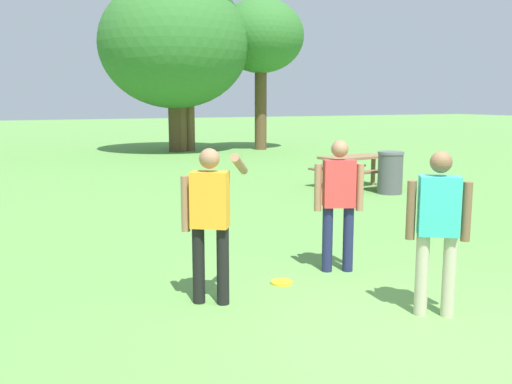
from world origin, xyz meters
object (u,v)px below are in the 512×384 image
at_px(person_thrower, 438,223).
at_px(trash_can_beside_table, 390,173).
at_px(person_catcher, 210,214).
at_px(frisbee, 282,282).
at_px(tree_slender_mid, 178,30).
at_px(tree_back_right, 261,37).
at_px(tree_far_right, 174,44).
at_px(tree_back_left, 187,41).
at_px(person_bystander, 339,197).
at_px(picnic_table_near, 354,164).

xyz_separation_m(person_thrower, trash_can_beside_table, (4.40, 6.22, -0.46)).
xyz_separation_m(person_catcher, frisbee, (0.98, 0.25, -0.95)).
height_order(tree_slender_mid, tree_back_right, tree_slender_mid).
distance_m(trash_can_beside_table, tree_far_right, 12.91).
bearing_deg(frisbee, tree_back_right, 64.72).
relative_size(tree_slender_mid, tree_back_left, 1.16).
height_order(frisbee, tree_back_left, tree_back_left).
relative_size(frisbee, tree_slender_mid, 0.04).
xyz_separation_m(person_bystander, tree_slender_mid, (3.49, 16.83, 3.89)).
xyz_separation_m(person_thrower, tree_back_right, (6.87, 17.98, 3.73)).
relative_size(tree_far_right, tree_back_right, 1.09).
xyz_separation_m(picnic_table_near, tree_back_right, (2.67, 10.62, 4.11)).
distance_m(person_bystander, tree_slender_mid, 17.62).
bearing_deg(person_bystander, picnic_table_near, 53.32).
bearing_deg(person_thrower, picnic_table_near, 60.27).
relative_size(frisbee, picnic_table_near, 0.14).
distance_m(trash_can_beside_table, tree_back_left, 13.24).
xyz_separation_m(frisbee, picnic_table_near, (5.09, 5.82, 0.55)).
height_order(person_thrower, person_catcher, same).
xyz_separation_m(person_catcher, tree_back_right, (8.74, 16.69, 3.71)).
distance_m(person_thrower, tree_far_right, 19.09).
bearing_deg(tree_back_left, person_catcher, -108.33).
height_order(picnic_table_near, tree_back_right, tree_back_right).
distance_m(tree_slender_mid, tree_back_left, 0.69).
distance_m(person_thrower, trash_can_beside_table, 7.63).
distance_m(tree_far_right, tree_slender_mid, 0.58).
xyz_separation_m(picnic_table_near, tree_slender_mid, (-0.75, 11.15, 4.27)).
bearing_deg(tree_back_right, person_catcher, -117.64).
bearing_deg(tree_back_right, trash_can_beside_table, -101.86).
height_order(frisbee, picnic_table_near, picnic_table_near).
relative_size(person_bystander, frisbee, 6.31).
xyz_separation_m(frisbee, tree_slender_mid, (4.34, 16.96, 4.82)).
relative_size(person_bystander, tree_far_right, 0.24).
bearing_deg(tree_slender_mid, person_bystander, -101.70).
relative_size(tree_far_right, tree_back_left, 1.13).
bearing_deg(tree_slender_mid, trash_can_beside_table, -85.59).
bearing_deg(tree_back_right, person_bystander, -112.95).
distance_m(picnic_table_near, trash_can_beside_table, 1.16).
height_order(trash_can_beside_table, tree_far_right, tree_far_right).
bearing_deg(trash_can_beside_table, person_catcher, -141.83).
xyz_separation_m(picnic_table_near, trash_can_beside_table, (0.20, -1.15, -0.08)).
height_order(frisbee, trash_can_beside_table, trash_can_beside_table).
bearing_deg(person_thrower, tree_far_right, 79.94).
bearing_deg(picnic_table_near, tree_far_right, 94.73).
relative_size(person_bystander, tree_slender_mid, 0.23).
bearing_deg(tree_far_right, tree_back_right, -8.30).
height_order(tree_far_right, tree_back_right, tree_far_right).
distance_m(person_bystander, tree_back_left, 17.97).
height_order(frisbee, tree_far_right, tree_far_right).
relative_size(person_catcher, picnic_table_near, 0.87).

